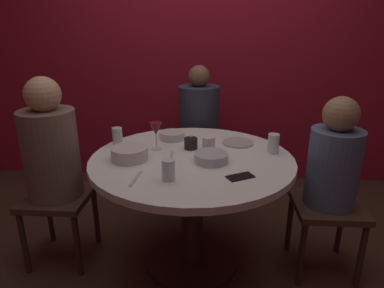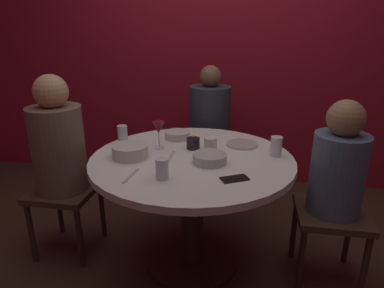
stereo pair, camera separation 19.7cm
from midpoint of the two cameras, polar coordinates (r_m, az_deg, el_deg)
The scene contains 19 objects.
ground_plane at distance 2.38m, azimuth -2.51°, elevation -19.27°, with size 8.00×8.00×0.00m, color #382619.
back_wall at distance 3.28m, azimuth -0.13°, elevation 16.08°, with size 6.00×0.10×2.60m, color maroon.
dining_table at distance 2.07m, azimuth -2.74°, elevation -6.74°, with size 1.21×1.21×0.75m.
seated_diner_left at distance 2.26m, azimuth -25.08°, elevation -1.54°, with size 0.40×0.40×1.22m.
seated_diner_back at distance 2.85m, azimuth -0.84°, elevation 4.00°, with size 0.40×0.40×1.19m.
seated_diner_right at distance 2.10m, azimuth 20.35°, elevation -3.89°, with size 0.40×0.40×1.12m.
candle_holder at distance 2.12m, azimuth -2.87°, elevation 0.08°, with size 0.09×0.09×0.09m.
wine_glass at distance 2.10m, azimuth -8.84°, elevation 2.35°, with size 0.08×0.08×0.18m.
dinner_plate at distance 2.23m, azimuth 5.28°, elevation 0.20°, with size 0.20×0.20×0.01m, color #B2ADA3.
cell_phone at distance 1.74m, azimuth 4.96°, elevation -5.61°, with size 0.07×0.14×0.01m, color black.
bowl_serving_large at distance 1.91m, azimuth 0.32°, elevation -2.35°, with size 0.19×0.19×0.05m, color #B7B7BC.
bowl_salad_center at distance 2.00m, azimuth -13.37°, elevation -1.63°, with size 0.21×0.21×0.07m, color beige.
bowl_small_white at distance 2.32m, azimuth -5.81°, elevation 1.41°, with size 0.17×0.17×0.05m, color beige.
cup_near_candle at distance 2.08m, azimuth 0.14°, elevation -0.03°, with size 0.08×0.08×0.09m, color silver.
cup_by_left_diner at distance 2.24m, azimuth -15.02°, elevation 1.15°, with size 0.06×0.06×0.12m, color silver.
cup_by_right_diner at distance 2.08m, azimuth 11.03°, elevation 0.04°, with size 0.07×0.07×0.12m, color silver.
cup_center_front at distance 1.70m, azimuth -7.37°, elevation -4.44°, with size 0.07×0.07×0.11m, color silver.
fork_near_plate at distance 1.76m, azimuth -12.73°, elevation -5.76°, with size 0.02×0.18×0.01m, color #B7B7BC.
knife_near_plate at distance 2.00m, azimuth -6.41°, elevation -2.29°, with size 0.02×0.18×0.01m, color #B7B7BC.
Camera 1 is at (0.12, -1.86, 1.48)m, focal length 31.46 mm.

